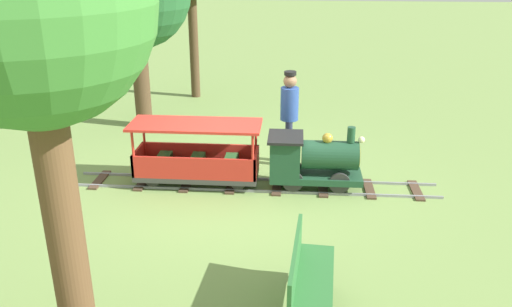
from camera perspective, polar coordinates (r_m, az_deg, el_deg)
The scene contains 7 objects.
ground_plane at distance 8.26m, azimuth -2.91°, elevation -3.46°, with size 60.00×60.00×0.00m, color #75934C.
track at distance 8.22m, azimuth -0.17°, elevation -3.45°, with size 0.69×5.70×0.04m.
locomotive at distance 8.01m, azimuth 6.02°, elevation -0.61°, with size 0.65×1.44×0.98m.
passenger_car at distance 8.17m, azimuth -6.48°, elevation -0.63°, with size 0.75×2.00×0.97m.
conductor_person at distance 8.74m, azimuth 3.66°, elevation 4.68°, with size 0.30×0.30×1.62m.
park_bench at distance 5.35m, azimuth 5.65°, elevation -13.75°, with size 1.33×0.49×0.82m.
oak_tree_far at distance 4.11m, azimuth -23.32°, elevation 13.70°, with size 1.79×1.79×4.03m.
Camera 1 is at (7.41, 1.01, 3.51)m, focal length 36.66 mm.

